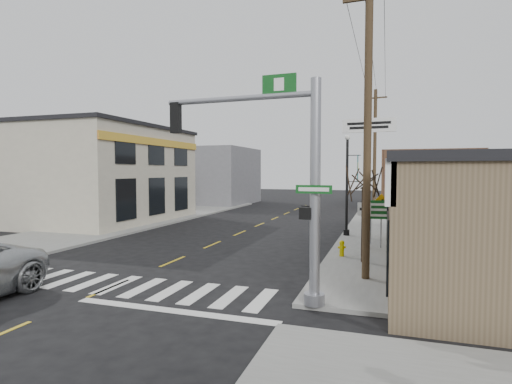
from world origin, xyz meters
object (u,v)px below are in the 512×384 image
(fire_hydrant, at_px, (342,248))
(utility_pole_far, at_px, (375,152))
(dance_center_sign, at_px, (369,142))
(traffic_signal_pole, at_px, (288,167))
(lamp_post, at_px, (348,177))
(utility_pole_near, at_px, (368,127))
(bare_tree, at_px, (364,174))
(guide_sign, at_px, (381,215))

(fire_hydrant, distance_m, utility_pole_far, 16.50)
(fire_hydrant, height_order, dance_center_sign, dance_center_sign)
(utility_pole_far, bearing_deg, dance_center_sign, -85.59)
(traffic_signal_pole, bearing_deg, lamp_post, 89.43)
(utility_pole_near, bearing_deg, dance_center_sign, 93.96)
(traffic_signal_pole, height_order, bare_tree, traffic_signal_pole)
(traffic_signal_pole, relative_size, utility_pole_far, 0.63)
(lamp_post, bearing_deg, traffic_signal_pole, -104.73)
(bare_tree, xyz_separation_m, utility_pole_near, (0.21, -2.49, 1.58))
(fire_hydrant, xyz_separation_m, lamp_post, (-0.28, 5.77, 2.91))
(guide_sign, bearing_deg, fire_hydrant, -130.90)
(guide_sign, distance_m, fire_hydrant, 3.01)
(fire_hydrant, distance_m, utility_pole_near, 5.88)
(lamp_post, height_order, dance_center_sign, dance_center_sign)
(guide_sign, distance_m, utility_pole_far, 13.98)
(fire_hydrant, xyz_separation_m, dance_center_sign, (0.57, 11.09, 5.23))
(utility_pole_far, bearing_deg, lamp_post, -88.57)
(utility_pole_near, bearing_deg, guide_sign, 87.43)
(dance_center_sign, height_order, bare_tree, dance_center_sign)
(traffic_signal_pole, distance_m, guide_sign, 9.32)
(fire_hydrant, distance_m, lamp_post, 6.47)
(traffic_signal_pole, height_order, fire_hydrant, traffic_signal_pole)
(utility_pole_near, bearing_deg, traffic_signal_pole, -119.72)
(dance_center_sign, xyz_separation_m, utility_pole_far, (0.29, 4.68, -0.47))
(bare_tree, bearing_deg, dance_center_sign, 91.73)
(lamp_post, xyz_separation_m, dance_center_sign, (0.85, 5.32, 2.32))
(utility_pole_far, bearing_deg, bare_tree, -81.82)
(traffic_signal_pole, xyz_separation_m, utility_pole_near, (1.94, 3.18, 1.36))
(dance_center_sign, bearing_deg, bare_tree, -84.78)
(dance_center_sign, bearing_deg, fire_hydrant, -89.44)
(traffic_signal_pole, bearing_deg, utility_pole_near, 60.44)
(dance_center_sign, bearing_deg, traffic_signal_pole, -90.97)
(guide_sign, distance_m, bare_tree, 3.70)
(lamp_post, bearing_deg, guide_sign, -74.63)
(dance_center_sign, height_order, utility_pole_far, utility_pole_far)
(guide_sign, xyz_separation_m, fire_hydrant, (-1.56, -2.27, -1.23))
(lamp_post, bearing_deg, fire_hydrant, -99.50)
(lamp_post, xyz_separation_m, utility_pole_far, (1.14, 10.00, 1.86))
(guide_sign, bearing_deg, traffic_signal_pole, -111.51)
(utility_pole_far, bearing_deg, fire_hydrant, -85.18)
(guide_sign, bearing_deg, dance_center_sign, 89.93)
(traffic_signal_pole, height_order, dance_center_sign, dance_center_sign)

